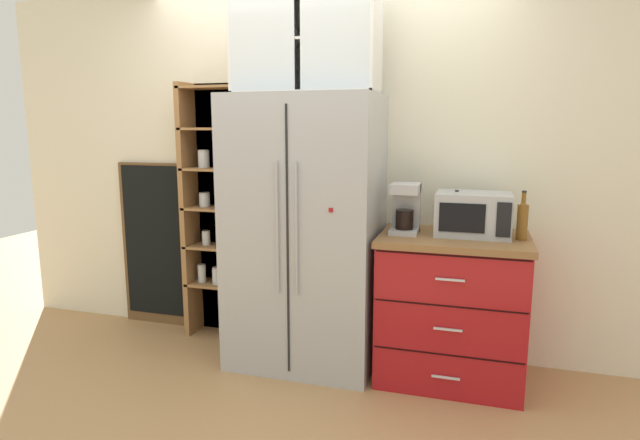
% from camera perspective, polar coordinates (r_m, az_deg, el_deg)
% --- Properties ---
extents(ground_plane, '(10.80, 10.80, 0.00)m').
position_cam_1_polar(ground_plane, '(3.71, -1.61, -14.91)').
color(ground_plane, tan).
extents(wall_back_cream, '(5.09, 0.10, 2.55)m').
position_cam_1_polar(wall_back_cream, '(3.75, 0.23, 5.63)').
color(wall_back_cream, silver).
rests_on(wall_back_cream, ground).
extents(refrigerator, '(0.95, 0.69, 1.77)m').
position_cam_1_polar(refrigerator, '(3.45, -1.59, -1.36)').
color(refrigerator, '#ADAFB5').
rests_on(refrigerator, ground).
extents(pantry_shelf_column, '(0.53, 0.26, 1.88)m').
position_cam_1_polar(pantry_shelf_column, '(3.98, -10.77, 1.08)').
color(pantry_shelf_column, brown).
rests_on(pantry_shelf_column, ground).
extents(counter_cabinet, '(0.89, 0.66, 0.91)m').
position_cam_1_polar(counter_cabinet, '(3.41, 14.02, -9.17)').
color(counter_cabinet, '#A8161C').
rests_on(counter_cabinet, ground).
extents(microwave, '(0.44, 0.33, 0.26)m').
position_cam_1_polar(microwave, '(3.32, 16.25, 0.62)').
color(microwave, '#ADAFB5').
rests_on(microwave, counter_cabinet).
extents(coffee_maker, '(0.17, 0.20, 0.31)m').
position_cam_1_polar(coffee_maker, '(3.30, 9.25, 1.29)').
color(coffee_maker, '#B7B7BC').
rests_on(coffee_maker, counter_cabinet).
extents(mug_sage, '(0.11, 0.07, 0.09)m').
position_cam_1_polar(mug_sage, '(3.34, 14.47, -0.69)').
color(mug_sage, '#8CA37F').
rests_on(mug_sage, counter_cabinet).
extents(bottle_cobalt, '(0.06, 0.06, 0.27)m').
position_cam_1_polar(bottle_cobalt, '(3.35, 14.50, 0.59)').
color(bottle_cobalt, navy).
rests_on(bottle_cobalt, counter_cabinet).
extents(bottle_amber, '(0.06, 0.06, 0.29)m').
position_cam_1_polar(bottle_amber, '(3.27, 21.09, 0.18)').
color(bottle_amber, brown).
rests_on(bottle_amber, counter_cabinet).
extents(upper_cabinet, '(0.91, 0.32, 0.64)m').
position_cam_1_polar(upper_cabinet, '(3.46, -1.43, 18.71)').
color(upper_cabinet, silver).
rests_on(upper_cabinet, refrigerator).
extents(chalkboard_menu, '(0.60, 0.04, 1.29)m').
position_cam_1_polar(chalkboard_menu, '(4.36, -17.30, -2.51)').
color(chalkboard_menu, brown).
rests_on(chalkboard_menu, ground).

